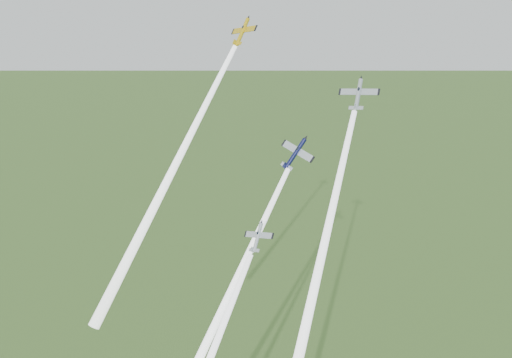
% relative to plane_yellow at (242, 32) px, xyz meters
% --- Properties ---
extents(plane_yellow, '(8.14, 7.77, 7.87)m').
position_rel_plane_yellow_xyz_m(plane_yellow, '(0.00, 0.00, 0.00)').
color(plane_yellow, gold).
extents(smoke_trail_yellow, '(14.23, 34.23, 50.50)m').
position_rel_plane_yellow_xyz_m(smoke_trail_yellow, '(-6.41, -17.60, -27.27)').
color(smoke_trail_yellow, white).
extents(plane_navy, '(10.50, 7.34, 8.98)m').
position_rel_plane_yellow_xyz_m(plane_navy, '(15.62, -6.99, -21.01)').
color(plane_navy, '#0D113C').
extents(smoke_trail_navy, '(14.96, 39.36, 57.97)m').
position_rel_plane_yellow_xyz_m(smoke_trail_navy, '(8.89, -27.20, -52.01)').
color(smoke_trail_navy, white).
extents(plane_silver_right, '(7.87, 5.50, 6.94)m').
position_rel_plane_yellow_xyz_m(plane_silver_right, '(27.47, -7.24, -9.04)').
color(plane_silver_right, '#A9B0B7').
extents(smoke_trail_silver_right, '(5.58, 42.06, 59.80)m').
position_rel_plane_yellow_xyz_m(smoke_trail_silver_right, '(29.25, -29.09, -40.96)').
color(smoke_trail_silver_right, white).
extents(plane_silver_low, '(6.94, 5.71, 7.05)m').
position_rel_plane_yellow_xyz_m(plane_silver_low, '(15.08, -19.95, -33.26)').
color(plane_silver_low, '#B5BCC4').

